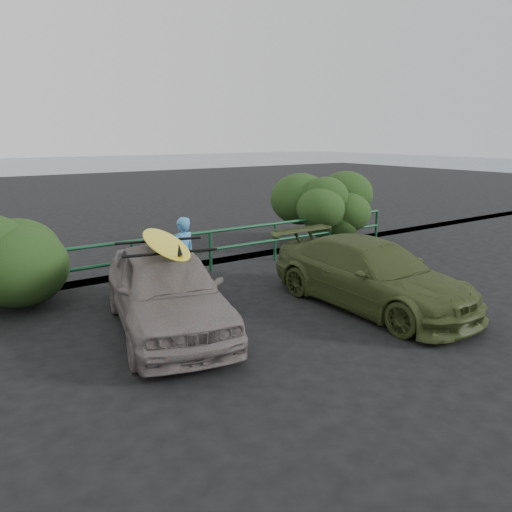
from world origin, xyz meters
The scene contains 8 objects.
ground centered at (0.00, 0.00, 0.00)m, with size 80.00×80.00×0.00m, color black.
guardrail centered at (0.00, 5.00, 0.52)m, with size 14.00×0.08×1.04m, color #134226, non-canonical shape.
shrub_right centered at (5.00, 5.50, 0.96)m, with size 3.20×2.40×1.93m, color #213E16, non-canonical shape.
sedan centered at (-1.54, 2.09, 0.73)m, with size 1.72×4.28×1.46m, color slate.
olive_vehicle centered at (2.27, 0.93, 0.65)m, with size 1.83×4.50×1.31m, color #39471F.
man centered at (-0.34, 3.82, 0.82)m, with size 0.60×0.39×1.64m, color #4189C4.
roof_rack centered at (-1.54, 2.09, 1.48)m, with size 1.52×1.06×0.05m, color black, non-canonical shape.
surfboard centered at (-1.54, 2.09, 1.55)m, with size 0.58×2.77×0.08m, color yellow.
Camera 1 is at (-4.97, -5.47, 3.30)m, focal length 35.00 mm.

